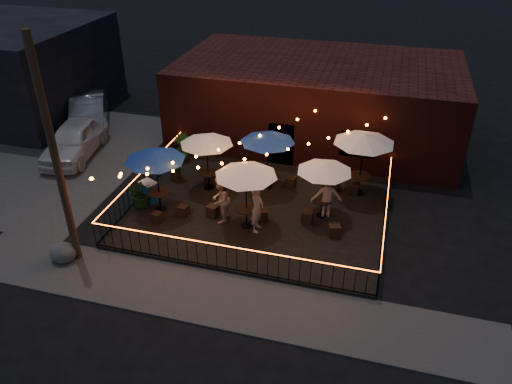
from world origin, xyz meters
TOP-DOWN VIEW (x-y plane):
  - ground at (0.00, 0.00)m, footprint 110.00×110.00m
  - patio at (0.00, 2.00)m, footprint 10.00×8.00m
  - sidewalk at (0.00, -3.25)m, footprint 18.00×2.50m
  - parking_lot at (-12.00, 4.00)m, footprint 11.00×12.00m
  - brick_building at (1.00, 9.99)m, footprint 14.00×8.00m
  - utility_pole at (-5.40, -2.60)m, footprint 0.26×0.26m
  - fence_front at (0.00, -2.00)m, footprint 10.00×0.04m
  - fence_left at (-5.00, 2.00)m, footprint 0.04×8.00m
  - fence_right at (5.00, 2.00)m, footprint 0.04×8.00m
  - festoon_lights at (-1.01, 1.70)m, footprint 10.02×8.72m
  - cafe_table_0 at (-3.80, 0.91)m, footprint 2.78×2.78m
  - cafe_table_1 at (-2.49, 3.02)m, footprint 2.45×2.45m
  - cafe_table_2 at (-0.11, 0.72)m, footprint 2.39×2.39m
  - cafe_table_3 at (-0.08, 3.79)m, footprint 2.48×2.48m
  - cafe_table_4 at (2.55, 2.17)m, footprint 2.62×2.62m
  - cafe_table_5 at (3.80, 4.33)m, footprint 3.27×3.27m
  - bistro_chair_0 at (-3.53, 0.03)m, footprint 0.42×0.42m
  - bistro_chair_1 at (-2.74, 0.72)m, footprint 0.41×0.41m
  - bistro_chair_2 at (-4.20, 3.33)m, footprint 0.47×0.47m
  - bistro_chair_3 at (-2.66, 3.57)m, footprint 0.45×0.45m
  - bistro_chair_4 at (-1.57, 1.00)m, footprint 0.51×0.51m
  - bistro_chair_5 at (0.42, 1.26)m, footprint 0.46×0.46m
  - bistro_chair_6 at (-0.62, 4.23)m, footprint 0.45×0.45m
  - bistro_chair_7 at (0.92, 4.09)m, footprint 0.44×0.44m
  - bistro_chair_8 at (2.10, 1.60)m, footprint 0.42×0.42m
  - bistro_chair_9 at (3.24, 0.95)m, footprint 0.52×0.52m
  - bistro_chair_10 at (2.80, 4.27)m, footprint 0.46×0.46m
  - bistro_chair_11 at (3.58, 4.23)m, footprint 0.47×0.47m
  - patron_a at (0.35, 0.57)m, footprint 0.47×0.71m
  - patron_b at (-1.16, 0.79)m, footprint 0.75×0.95m
  - patron_c at (2.71, 2.24)m, footprint 1.38×1.03m
  - potted_shrub_a at (-4.60, 0.96)m, footprint 1.34×1.25m
  - potted_shrub_b at (-4.16, 3.46)m, footprint 0.84×0.71m
  - potted_shrub_c at (-4.60, 5.12)m, footprint 0.77×0.77m
  - cooler at (-4.50, 1.38)m, footprint 0.82×0.72m
  - boulder at (-5.77, -2.89)m, footprint 1.17×1.10m
  - car_white at (-9.99, 4.51)m, footprint 2.79×5.17m
  - car_silver at (-11.21, 7.78)m, footprint 4.04×5.41m

SIDE VIEW (x-z plane):
  - ground at x=0.00m, z-range 0.00..0.00m
  - parking_lot at x=-12.00m, z-range 0.00..0.02m
  - sidewalk at x=0.00m, z-range 0.00..0.05m
  - patio at x=0.00m, z-range 0.00..0.15m
  - bistro_chair_0 at x=-3.53m, z-range 0.15..0.56m
  - bistro_chair_10 at x=2.80m, z-range 0.15..0.57m
  - bistro_chair_6 at x=-0.62m, z-range 0.15..0.57m
  - bistro_chair_2 at x=-4.20m, z-range 0.15..0.57m
  - boulder at x=-5.77m, z-range 0.00..0.72m
  - bistro_chair_1 at x=-2.74m, z-range 0.15..0.59m
  - bistro_chair_5 at x=0.42m, z-range 0.15..0.59m
  - bistro_chair_7 at x=0.92m, z-range 0.15..0.61m
  - bistro_chair_11 at x=3.58m, z-range 0.15..0.61m
  - bistro_chair_4 at x=-1.57m, z-range 0.15..0.63m
  - bistro_chair_8 at x=2.10m, z-range 0.15..0.64m
  - bistro_chair_9 at x=3.24m, z-range 0.15..0.65m
  - bistro_chair_3 at x=-2.66m, z-range 0.15..0.65m
  - cooler at x=-4.50m, z-range 0.16..1.06m
  - fence_front at x=0.00m, z-range 0.14..1.18m
  - fence_left at x=-5.00m, z-range 0.14..1.18m
  - fence_right at x=5.00m, z-range 0.14..1.18m
  - potted_shrub_a at x=-4.60m, z-range 0.15..1.35m
  - potted_shrub_c at x=-4.60m, z-range 0.15..1.49m
  - car_white at x=-9.99m, z-range 0.00..1.67m
  - potted_shrub_b at x=-4.16m, z-range 0.15..1.54m
  - car_silver at x=-11.21m, z-range 0.00..1.71m
  - patron_c at x=2.71m, z-range 0.15..2.05m
  - patron_a at x=0.35m, z-range 0.15..2.07m
  - patron_b at x=-1.16m, z-range 0.15..2.09m
  - brick_building at x=1.00m, z-range 0.00..4.00m
  - cafe_table_4 at x=2.55m, z-range 1.12..3.48m
  - cafe_table_1 at x=-2.49m, z-range 1.17..3.65m
  - cafe_table_3 at x=-0.08m, z-range 1.20..3.74m
  - cafe_table_2 at x=-0.11m, z-range 1.22..3.80m
  - festoon_lights at x=-1.01m, z-range 1.86..3.18m
  - cafe_table_0 at x=-3.80m, z-range 1.24..3.86m
  - cafe_table_5 at x=3.80m, z-range 1.30..4.07m
  - utility_pole at x=-5.40m, z-range 0.00..8.00m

